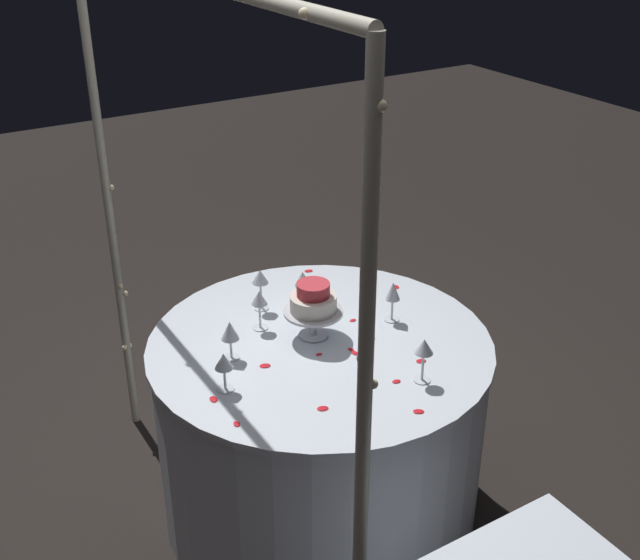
{
  "coord_description": "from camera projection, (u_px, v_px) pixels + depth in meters",
  "views": [
    {
      "loc": [
        -2.13,
        1.3,
        2.32
      ],
      "look_at": [
        0.0,
        0.0,
        1.03
      ],
      "focal_mm": 44.91,
      "sensor_mm": 36.0,
      "label": 1
    }
  ],
  "objects": [
    {
      "name": "ground_plane",
      "position": [
        320.0,
        503.0,
        3.28
      ],
      "size": [
        12.0,
        12.0,
        0.0
      ],
      "primitive_type": "plane",
      "color": "black"
    },
    {
      "name": "rose_petal_12",
      "position": [
        396.0,
        381.0,
        2.7
      ],
      "size": [
        0.02,
        0.03,
        0.0
      ],
      "primitive_type": "ellipsoid",
      "rotation": [
        0.0,
        0.0,
        4.6
      ],
      "color": "red",
      "rests_on": "main_table"
    },
    {
      "name": "wine_glass_4",
      "position": [
        259.0,
        300.0,
        2.96
      ],
      "size": [
        0.06,
        0.06,
        0.16
      ],
      "color": "silver",
      "rests_on": "main_table"
    },
    {
      "name": "rose_petal_11",
      "position": [
        309.0,
        271.0,
        3.43
      ],
      "size": [
        0.03,
        0.04,
        0.0
      ],
      "primitive_type": "ellipsoid",
      "rotation": [
        0.0,
        0.0,
        1.3
      ],
      "color": "red",
      "rests_on": "main_table"
    },
    {
      "name": "rose_petal_9",
      "position": [
        353.0,
        320.0,
        3.06
      ],
      "size": [
        0.02,
        0.03,
        0.0
      ],
      "primitive_type": "ellipsoid",
      "rotation": [
        0.0,
        0.0,
        4.68
      ],
      "color": "red",
      "rests_on": "main_table"
    },
    {
      "name": "wine_glass_2",
      "position": [
        260.0,
        279.0,
        3.09
      ],
      "size": [
        0.06,
        0.06,
        0.17
      ],
      "color": "silver",
      "rests_on": "main_table"
    },
    {
      "name": "rose_petal_10",
      "position": [
        355.0,
        353.0,
        2.85
      ],
      "size": [
        0.03,
        0.02,
        0.0
      ],
      "primitive_type": "ellipsoid",
      "rotation": [
        0.0,
        0.0,
        0.0
      ],
      "color": "red",
      "rests_on": "main_table"
    },
    {
      "name": "rose_petal_14",
      "position": [
        372.0,
        338.0,
        2.94
      ],
      "size": [
        0.03,
        0.03,
        0.0
      ],
      "primitive_type": "ellipsoid",
      "rotation": [
        0.0,
        0.0,
        3.54
      ],
      "color": "red",
      "rests_on": "main_table"
    },
    {
      "name": "wine_glass_1",
      "position": [
        224.0,
        363.0,
        2.61
      ],
      "size": [
        0.06,
        0.06,
        0.14
      ],
      "color": "silver",
      "rests_on": "main_table"
    },
    {
      "name": "rose_petal_8",
      "position": [
        396.0,
        287.0,
        3.3
      ],
      "size": [
        0.04,
        0.03,
        0.0
      ],
      "primitive_type": "ellipsoid",
      "rotation": [
        0.0,
        0.0,
        2.86
      ],
      "color": "red",
      "rests_on": "main_table"
    },
    {
      "name": "rose_petal_5",
      "position": [
        288.0,
        318.0,
        3.08
      ],
      "size": [
        0.03,
        0.02,
        0.0
      ],
      "primitive_type": "ellipsoid",
      "rotation": [
        0.0,
        0.0,
        3.27
      ],
      "color": "red",
      "rests_on": "main_table"
    },
    {
      "name": "tiered_cake",
      "position": [
        314.0,
        302.0,
        2.9
      ],
      "size": [
        0.22,
        0.22,
        0.22
      ],
      "color": "silver",
      "rests_on": "main_table"
    },
    {
      "name": "rose_petal_4",
      "position": [
        237.0,
        424.0,
        2.49
      ],
      "size": [
        0.03,
        0.02,
        0.0
      ],
      "primitive_type": "ellipsoid",
      "rotation": [
        0.0,
        0.0,
        6.15
      ],
      "color": "red",
      "rests_on": "main_table"
    },
    {
      "name": "wine_glass_3",
      "position": [
        393.0,
        293.0,
        3.01
      ],
      "size": [
        0.06,
        0.06,
        0.16
      ],
      "color": "silver",
      "rests_on": "main_table"
    },
    {
      "name": "rose_petal_2",
      "position": [
        419.0,
        411.0,
        2.55
      ],
      "size": [
        0.04,
        0.04,
        0.0
      ],
      "primitive_type": "ellipsoid",
      "rotation": [
        0.0,
        0.0,
        4.15
      ],
      "color": "red",
      "rests_on": "main_table"
    },
    {
      "name": "rose_petal_1",
      "position": [
        323.0,
        408.0,
        2.56
      ],
      "size": [
        0.04,
        0.04,
        0.0
      ],
      "primitive_type": "ellipsoid",
      "rotation": [
        0.0,
        0.0,
        1.24
      ],
      "color": "red",
      "rests_on": "main_table"
    },
    {
      "name": "rose_petal_13",
      "position": [
        319.0,
        354.0,
        2.85
      ],
      "size": [
        0.02,
        0.03,
        0.0
      ],
      "primitive_type": "ellipsoid",
      "rotation": [
        0.0,
        0.0,
        1.45
      ],
      "color": "red",
      "rests_on": "main_table"
    },
    {
      "name": "rose_petal_3",
      "position": [
        214.0,
        399.0,
        2.61
      ],
      "size": [
        0.04,
        0.03,
        0.0
      ],
      "primitive_type": "ellipsoid",
      "rotation": [
        0.0,
        0.0,
        6.2
      ],
      "color": "red",
      "rests_on": "main_table"
    },
    {
      "name": "rose_petal_0",
      "position": [
        265.0,
        366.0,
        2.78
      ],
      "size": [
        0.04,
        0.05,
        0.0
      ],
      "primitive_type": "ellipsoid",
      "rotation": [
        0.0,
        0.0,
        4.33
      ],
      "color": "red",
      "rests_on": "main_table"
    },
    {
      "name": "main_table",
      "position": [
        320.0,
        427.0,
        3.11
      ],
      "size": [
        1.27,
        1.27,
        0.78
      ],
      "color": "silver",
      "rests_on": "ground"
    },
    {
      "name": "wine_glass_6",
      "position": [
        303.0,
        280.0,
        3.13
      ],
      "size": [
        0.07,
        0.07,
        0.14
      ],
      "color": "silver",
      "rests_on": "main_table"
    },
    {
      "name": "rose_petal_7",
      "position": [
        351.0,
        349.0,
        2.87
      ],
      "size": [
        0.03,
        0.03,
        0.0
      ],
      "primitive_type": "ellipsoid",
      "rotation": [
        0.0,
        0.0,
        0.37
      ],
      "color": "red",
      "rests_on": "main_table"
    },
    {
      "name": "wine_glass_0",
      "position": [
        424.0,
        349.0,
        2.65
      ],
      "size": [
        0.06,
        0.06,
        0.16
      ],
      "color": "silver",
      "rests_on": "main_table"
    },
    {
      "name": "wine_glass_5",
      "position": [
        230.0,
        332.0,
        2.78
      ],
      "size": [
        0.06,
        0.06,
        0.15
      ],
      "color": "silver",
      "rests_on": "main_table"
    },
    {
      "name": "rose_petal_6",
      "position": [
        421.0,
        361.0,
        2.81
      ],
      "size": [
        0.04,
        0.04,
        0.0
      ],
      "primitive_type": "ellipsoid",
      "rotation": [
        0.0,
        0.0,
        1.27
      ],
      "color": "red",
      "rests_on": "main_table"
    },
    {
      "name": "decorative_arch",
      "position": [
        194.0,
        221.0,
        2.45
      ],
      "size": [
        1.9,
        0.06,
        2.08
      ],
      "color": "#B7B29E",
      "rests_on": "ground"
    }
  ]
}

